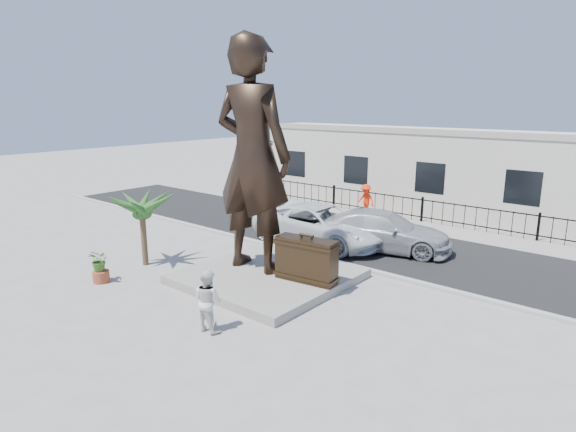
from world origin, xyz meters
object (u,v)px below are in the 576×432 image
(suitcase, at_px, (306,260))
(car_white, at_px, (321,225))
(statue, at_px, (253,156))
(tourist, at_px, (208,300))

(suitcase, distance_m, car_white, 5.31)
(statue, relative_size, tourist, 4.60)
(statue, relative_size, car_white, 1.31)
(car_white, bearing_deg, tourist, -165.24)
(statue, xyz_separation_m, tourist, (1.99, -3.88, -3.41))
(tourist, distance_m, car_white, 8.93)
(suitcase, bearing_deg, tourist, -100.69)
(tourist, xyz_separation_m, car_white, (-2.49, 8.58, -0.01))
(suitcase, bearing_deg, statue, 176.41)
(tourist, height_order, car_white, tourist)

